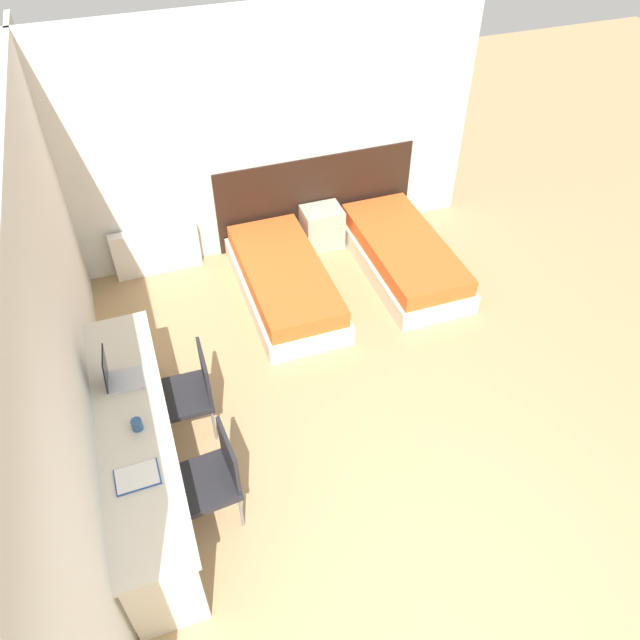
# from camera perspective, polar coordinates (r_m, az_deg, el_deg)

# --- Properties ---
(ground_plane) EXTENTS (20.00, 20.00, 0.00)m
(ground_plane) POSITION_cam_1_polar(r_m,az_deg,el_deg) (4.87, 10.75, -24.36)
(ground_plane) COLOR tan
(wall_back) EXTENTS (5.04, 0.05, 2.70)m
(wall_back) POSITION_cam_1_polar(r_m,az_deg,el_deg) (6.90, -5.93, 16.12)
(wall_back) COLOR silver
(wall_back) RESTS_ON ground_plane
(wall_left) EXTENTS (0.05, 5.54, 2.70)m
(wall_left) POSITION_cam_1_polar(r_m,az_deg,el_deg) (4.88, -22.34, -0.27)
(wall_left) COLOR silver
(wall_left) RESTS_ON ground_plane
(headboard_panel) EXTENTS (2.37, 0.03, 1.04)m
(headboard_panel) POSITION_cam_1_polar(r_m,az_deg,el_deg) (7.44, -0.37, 11.12)
(headboard_panel) COLOR black
(headboard_panel) RESTS_ON ground_plane
(bed_near_window) EXTENTS (0.88, 1.90, 0.41)m
(bed_near_window) POSITION_cam_1_polar(r_m,az_deg,el_deg) (6.69, -3.26, 3.51)
(bed_near_window) COLOR beige
(bed_near_window) RESTS_ON ground_plane
(bed_near_door) EXTENTS (0.88, 1.90, 0.41)m
(bed_near_door) POSITION_cam_1_polar(r_m,az_deg,el_deg) (7.11, 7.62, 5.86)
(bed_near_door) COLOR beige
(bed_near_door) RESTS_ON ground_plane
(nightstand) EXTENTS (0.46, 0.36, 0.49)m
(nightstand) POSITION_cam_1_polar(r_m,az_deg,el_deg) (7.42, 0.19, 8.50)
(nightstand) COLOR beige
(nightstand) RESTS_ON ground_plane
(radiator) EXTENTS (0.95, 0.12, 0.56)m
(radiator) POSITION_cam_1_polar(r_m,az_deg,el_deg) (7.22, -14.72, 6.18)
(radiator) COLOR silver
(radiator) RESTS_ON ground_plane
(desk) EXTENTS (0.53, 2.48, 0.74)m
(desk) POSITION_cam_1_polar(r_m,az_deg,el_deg) (4.98, -16.46, -10.19)
(desk) COLOR beige
(desk) RESTS_ON ground_plane
(chair_near_laptop) EXTENTS (0.48, 0.48, 0.85)m
(chair_near_laptop) POSITION_cam_1_polar(r_m,az_deg,el_deg) (5.35, -11.87, -6.28)
(chair_near_laptop) COLOR #232328
(chair_near_laptop) RESTS_ON ground_plane
(chair_near_notebook) EXTENTS (0.51, 0.51, 0.85)m
(chair_near_notebook) POSITION_cam_1_polar(r_m,az_deg,el_deg) (4.81, -9.90, -13.89)
(chair_near_notebook) COLOR #232328
(chair_near_notebook) RESTS_ON ground_plane
(laptop) EXTENTS (0.34, 0.27, 0.33)m
(laptop) POSITION_cam_1_polar(r_m,az_deg,el_deg) (5.13, -17.81, -4.87)
(laptop) COLOR silver
(laptop) RESTS_ON desk
(open_notebook) EXTENTS (0.31, 0.23, 0.02)m
(open_notebook) POSITION_cam_1_polar(r_m,az_deg,el_deg) (4.58, -16.38, -13.58)
(open_notebook) COLOR #1E4793
(open_notebook) RESTS_ON desk
(mug) EXTENTS (0.08, 0.08, 0.09)m
(mug) POSITION_cam_1_polar(r_m,az_deg,el_deg) (4.80, -16.40, -9.16)
(mug) COLOR #2D5184
(mug) RESTS_ON desk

